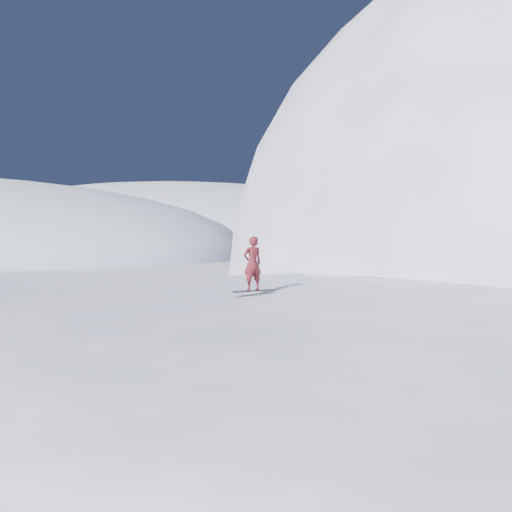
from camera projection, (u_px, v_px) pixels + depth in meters
The scene contains 8 objects.
ground at pixel (335, 362), 15.20m from camera, with size 400.00×400.00×0.00m, color white.
near_ridge at pixel (356, 341), 18.06m from camera, with size 36.00×28.00×4.80m, color white.
peak_shoulder at pixel (455, 290), 33.90m from camera, with size 28.00×24.00×18.00m, color white.
far_ridge_c at pixel (169, 247), 128.88m from camera, with size 140.00×90.00×36.00m, color white.
wind_bumps at pixel (317, 346), 17.36m from camera, with size 16.00×14.40×1.00m.
snowboard at pixel (253, 291), 14.88m from camera, with size 1.43×0.27×0.02m, color black.
snowboarder at pixel (253, 263), 14.84m from camera, with size 0.65×0.42×1.77m, color maroon.
board_tracks at pixel (297, 277), 19.29m from camera, with size 2.58×5.95×0.04m.
Camera 1 is at (-0.90, -15.19, 4.33)m, focal length 32.00 mm.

